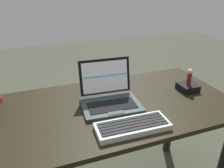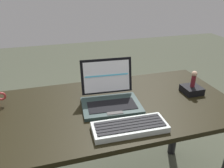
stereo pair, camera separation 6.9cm
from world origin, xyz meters
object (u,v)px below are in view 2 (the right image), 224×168
Objects in this scene: figurine_stand at (192,90)px; figurine at (194,78)px; external_keyboard at (130,127)px; laptop_front at (110,97)px.

figurine_stand is 0.07m from figurine.
external_keyboard is 3.21× the size of figurine_stand.
figurine is at bearing 26.11° from external_keyboard.
external_keyboard is 0.52m from figurine_stand.
external_keyboard is at bearing -84.26° from laptop_front.
laptop_front is 3.00× the size of figurine_stand.
laptop_front is at bearing 178.92° from figurine_stand.
figurine_stand is at bearing 26.11° from external_keyboard.
laptop_front is 0.50m from figurine.
figurine_stand is at bearing -1.08° from laptop_front.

